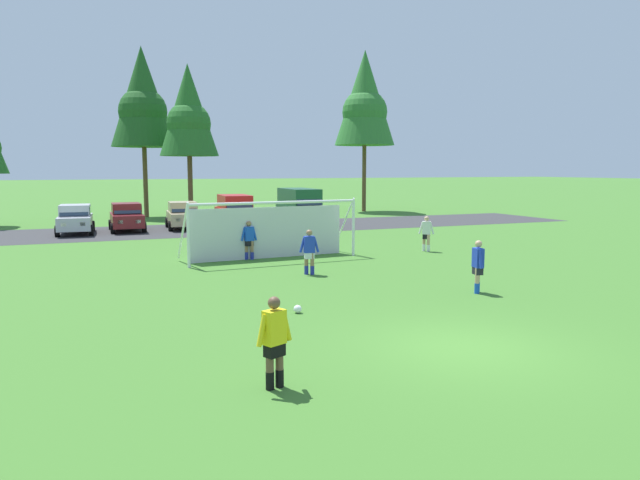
{
  "coord_description": "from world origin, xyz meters",
  "views": [
    {
      "loc": [
        -7.52,
        -10.2,
        3.83
      ],
      "look_at": [
        -0.26,
        7.4,
        1.52
      ],
      "focal_mm": 33.06,
      "sensor_mm": 36.0,
      "label": 1
    }
  ],
  "objects_px": {
    "referee": "(274,343)",
    "parked_car_slot_far_left": "(75,219)",
    "parked_car_slot_left": "(127,217)",
    "soccer_ball": "(298,309)",
    "player_defender_far": "(249,240)",
    "parked_car_slot_center_left": "(183,215)",
    "player_striker_near": "(478,267)",
    "parked_car_slot_center": "(235,211)",
    "soccer_goal": "(269,229)",
    "parked_car_slot_center_right": "(300,206)",
    "player_midfield_center": "(309,252)",
    "player_winger_left": "(426,234)"
  },
  "relations": [
    {
      "from": "soccer_goal",
      "to": "referee",
      "type": "height_order",
      "value": "soccer_goal"
    },
    {
      "from": "player_winger_left",
      "to": "parked_car_slot_center",
      "type": "height_order",
      "value": "parked_car_slot_center"
    },
    {
      "from": "soccer_ball",
      "to": "player_striker_near",
      "type": "height_order",
      "value": "player_striker_near"
    },
    {
      "from": "parked_car_slot_center_left",
      "to": "player_midfield_center",
      "type": "bearing_deg",
      "value": -85.41
    },
    {
      "from": "soccer_goal",
      "to": "parked_car_slot_center_left",
      "type": "xyz_separation_m",
      "value": [
        -1.29,
        14.23,
        -0.42
      ]
    },
    {
      "from": "parked_car_slot_left",
      "to": "parked_car_slot_center",
      "type": "distance_m",
      "value": 6.66
    },
    {
      "from": "player_winger_left",
      "to": "parked_car_slot_left",
      "type": "xyz_separation_m",
      "value": [
        -12.17,
        14.77,
        0.05
      ]
    },
    {
      "from": "parked_car_slot_center_right",
      "to": "player_striker_near",
      "type": "bearing_deg",
      "value": -96.03
    },
    {
      "from": "player_defender_far",
      "to": "parked_car_slot_center_left",
      "type": "bearing_deg",
      "value": 91.69
    },
    {
      "from": "player_defender_far",
      "to": "player_midfield_center",
      "type": "bearing_deg",
      "value": -76.08
    },
    {
      "from": "referee",
      "to": "player_defender_far",
      "type": "bearing_deg",
      "value": 76.09
    },
    {
      "from": "parked_car_slot_center",
      "to": "parked_car_slot_left",
      "type": "bearing_deg",
      "value": 169.18
    },
    {
      "from": "parked_car_slot_center_right",
      "to": "player_defender_far",
      "type": "bearing_deg",
      "value": -119.0
    },
    {
      "from": "soccer_ball",
      "to": "player_midfield_center",
      "type": "height_order",
      "value": "player_midfield_center"
    },
    {
      "from": "parked_car_slot_left",
      "to": "parked_car_slot_center_right",
      "type": "xyz_separation_m",
      "value": [
        10.89,
        -1.37,
        0.47
      ]
    },
    {
      "from": "parked_car_slot_far_left",
      "to": "parked_car_slot_center",
      "type": "bearing_deg",
      "value": -4.46
    },
    {
      "from": "soccer_ball",
      "to": "player_defender_far",
      "type": "bearing_deg",
      "value": 82.02
    },
    {
      "from": "parked_car_slot_far_left",
      "to": "parked_car_slot_center_left",
      "type": "distance_m",
      "value": 6.41
    },
    {
      "from": "soccer_goal",
      "to": "parked_car_slot_center_right",
      "type": "bearing_deg",
      "value": 64.29
    },
    {
      "from": "player_striker_near",
      "to": "player_defender_far",
      "type": "height_order",
      "value": "same"
    },
    {
      "from": "player_striker_near",
      "to": "parked_car_slot_far_left",
      "type": "relative_size",
      "value": 0.38
    },
    {
      "from": "player_midfield_center",
      "to": "player_winger_left",
      "type": "height_order",
      "value": "same"
    },
    {
      "from": "parked_car_slot_center",
      "to": "player_midfield_center",
      "type": "bearing_deg",
      "value": -95.4
    },
    {
      "from": "soccer_ball",
      "to": "parked_car_slot_left",
      "type": "xyz_separation_m",
      "value": [
        -2.52,
        23.6,
        0.77
      ]
    },
    {
      "from": "soccer_ball",
      "to": "parked_car_slot_left",
      "type": "relative_size",
      "value": 0.05
    },
    {
      "from": "soccer_ball",
      "to": "referee",
      "type": "height_order",
      "value": "referee"
    },
    {
      "from": "soccer_ball",
      "to": "soccer_goal",
      "type": "distance_m",
      "value": 9.78
    },
    {
      "from": "player_striker_near",
      "to": "parked_car_slot_center",
      "type": "xyz_separation_m",
      "value": [
        -2.03,
        22.05,
        0.29
      ]
    },
    {
      "from": "player_defender_far",
      "to": "parked_car_slot_center_left",
      "type": "height_order",
      "value": "parked_car_slot_center_left"
    },
    {
      "from": "soccer_goal",
      "to": "player_midfield_center",
      "type": "xyz_separation_m",
      "value": [
        0.19,
        -4.18,
        -0.47
      ]
    },
    {
      "from": "player_midfield_center",
      "to": "parked_car_slot_center_left",
      "type": "height_order",
      "value": "parked_car_slot_center_left"
    },
    {
      "from": "parked_car_slot_center",
      "to": "player_striker_near",
      "type": "bearing_deg",
      "value": -84.73
    },
    {
      "from": "player_winger_left",
      "to": "parked_car_slot_center",
      "type": "relative_size",
      "value": 0.35
    },
    {
      "from": "parked_car_slot_far_left",
      "to": "player_defender_far",
      "type": "bearing_deg",
      "value": -63.33
    },
    {
      "from": "soccer_ball",
      "to": "parked_car_slot_far_left",
      "type": "relative_size",
      "value": 0.05
    },
    {
      "from": "soccer_goal",
      "to": "parked_car_slot_center",
      "type": "xyz_separation_m",
      "value": [
        1.8,
        12.9,
        -0.18
      ]
    },
    {
      "from": "soccer_goal",
      "to": "parked_car_slot_center_right",
      "type": "xyz_separation_m",
      "value": [
        6.15,
        12.78,
        0.05
      ]
    },
    {
      "from": "referee",
      "to": "parked_car_slot_far_left",
      "type": "xyz_separation_m",
      "value": [
        -3.21,
        28.02,
        0.05
      ]
    },
    {
      "from": "parked_car_slot_center_left",
      "to": "parked_car_slot_center",
      "type": "relative_size",
      "value": 0.92
    },
    {
      "from": "soccer_ball",
      "to": "parked_car_slot_center_right",
      "type": "distance_m",
      "value": 23.78
    },
    {
      "from": "player_striker_near",
      "to": "player_midfield_center",
      "type": "bearing_deg",
      "value": 126.26
    },
    {
      "from": "player_midfield_center",
      "to": "parked_car_slot_left",
      "type": "height_order",
      "value": "parked_car_slot_left"
    },
    {
      "from": "parked_car_slot_left",
      "to": "parked_car_slot_center_right",
      "type": "bearing_deg",
      "value": -7.2
    },
    {
      "from": "parked_car_slot_center_right",
      "to": "referee",
      "type": "bearing_deg",
      "value": -111.34
    },
    {
      "from": "soccer_ball",
      "to": "parked_car_slot_center_right",
      "type": "height_order",
      "value": "parked_car_slot_center_right"
    },
    {
      "from": "player_striker_near",
      "to": "player_midfield_center",
      "type": "height_order",
      "value": "same"
    },
    {
      "from": "soccer_ball",
      "to": "player_striker_near",
      "type": "relative_size",
      "value": 0.13
    },
    {
      "from": "soccer_goal",
      "to": "player_defender_far",
      "type": "bearing_deg",
      "value": 172.97
    },
    {
      "from": "referee",
      "to": "soccer_goal",
      "type": "bearing_deg",
      "value": 72.77
    },
    {
      "from": "parked_car_slot_far_left",
      "to": "parked_car_slot_left",
      "type": "bearing_deg",
      "value": 9.87
    }
  ]
}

